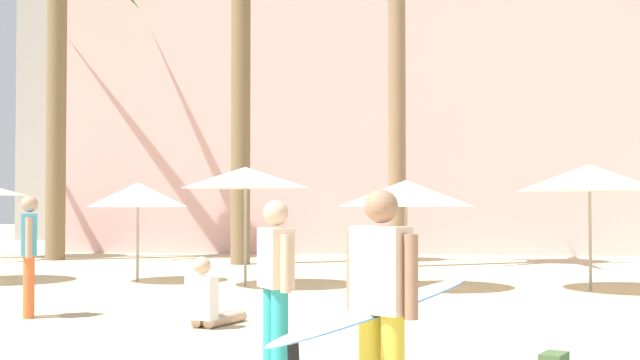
# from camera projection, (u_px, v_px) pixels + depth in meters

# --- Properties ---
(hotel_pink) EXTENTS (25.71, 8.17, 16.53)m
(hotel_pink) POSITION_uv_depth(u_px,v_px,m) (437.00, 28.00, 31.41)
(hotel_pink) COLOR beige
(hotel_pink) RESTS_ON ground
(cafe_umbrella_0) EXTENTS (2.76, 2.76, 2.42)m
(cafe_umbrella_0) POSITION_uv_depth(u_px,v_px,m) (590.00, 178.00, 16.03)
(cafe_umbrella_0) COLOR gray
(cafe_umbrella_0) RESTS_ON ground
(cafe_umbrella_2) EXTENTS (2.69, 2.69, 2.13)m
(cafe_umbrella_2) POSITION_uv_depth(u_px,v_px,m) (406.00, 193.00, 16.48)
(cafe_umbrella_2) COLOR gray
(cafe_umbrella_2) RESTS_ON ground
(cafe_umbrella_3) EXTENTS (2.10, 2.10, 2.12)m
(cafe_umbrella_3) POSITION_uv_depth(u_px,v_px,m) (138.00, 195.00, 17.89)
(cafe_umbrella_3) COLOR gray
(cafe_umbrella_3) RESTS_ON ground
(cafe_umbrella_5) EXTENTS (2.60, 2.60, 2.40)m
(cafe_umbrella_5) POSITION_uv_depth(u_px,v_px,m) (246.00, 178.00, 16.91)
(cafe_umbrella_5) COLOR gray
(cafe_umbrella_5) RESTS_ON ground
(person_mid_center) EXTENTS (1.65, 2.54, 1.76)m
(person_mid_center) POSITION_uv_depth(u_px,v_px,m) (382.00, 305.00, 5.97)
(person_mid_center) COLOR gold
(person_mid_center) RESTS_ON ground
(person_far_right) EXTENTS (0.36, 0.59, 1.78)m
(person_far_right) POSITION_uv_depth(u_px,v_px,m) (29.00, 250.00, 12.24)
(person_far_right) COLOR orange
(person_far_right) RESTS_ON ground
(person_mid_right) EXTENTS (0.39, 0.57, 1.69)m
(person_mid_right) POSITION_uv_depth(u_px,v_px,m) (276.00, 282.00, 7.80)
(person_mid_right) COLOR teal
(person_mid_right) RESTS_ON ground
(person_near_right) EXTENTS (0.70, 1.05, 0.96)m
(person_near_right) POSITION_uv_depth(u_px,v_px,m) (209.00, 302.00, 11.31)
(person_near_right) COLOR #D1A889
(person_near_right) RESTS_ON ground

